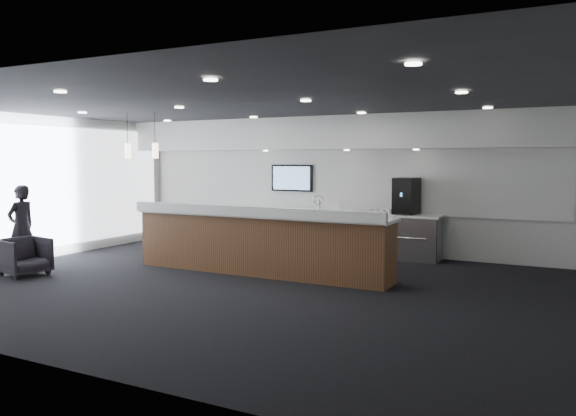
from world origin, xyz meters
The scene contains 25 objects.
ground centered at (0.00, 0.00, 0.00)m, with size 10.00×10.00×0.00m, color black.
ceiling centered at (0.00, 0.00, 3.00)m, with size 10.00×8.00×0.02m, color black.
back_wall centered at (0.00, 4.00, 1.50)m, with size 10.00×0.02×3.00m, color silver.
left_wall centered at (-5.00, 0.00, 1.50)m, with size 0.02×8.00×3.00m, color silver.
soffit_bulkhead centered at (0.00, 3.55, 2.65)m, with size 10.00×0.90×0.70m, color silver.
alcove_panel centered at (0.00, 3.97, 1.60)m, with size 9.80×0.06×1.40m, color silver.
window_blinds_wall centered at (-4.96, 0.00, 1.50)m, with size 0.04×7.36×2.55m, color silver.
back_credenza centered at (0.00, 3.64, 0.48)m, with size 5.06×0.66×0.95m.
wall_tv centered at (-1.00, 3.91, 1.65)m, with size 1.05×0.08×0.62m.
pendant_left centered at (-2.40, 0.80, 2.25)m, with size 0.12×0.12×0.30m, color #FAEBC3.
pendant_right centered at (-3.10, 0.80, 2.25)m, with size 0.12×0.12×0.30m, color #FAEBC3.
ceiling_can_lights centered at (0.00, 0.00, 2.97)m, with size 7.00×5.00×0.02m, color white, non-canonical shape.
service_counter centered at (-0.18, 0.96, 0.58)m, with size 5.03×0.87×1.49m.
coffee_machine centered at (1.79, 3.63, 1.33)m, with size 0.51×0.60×0.76m.
info_sign_left centered at (0.28, 3.53, 1.05)m, with size 0.15×0.02×0.21m, color white.
info_sign_right centered at (0.53, 3.50, 1.08)m, with size 0.19×0.02×0.25m, color white.
armchair centered at (-3.86, -1.09, 0.34)m, with size 0.73×0.75×0.68m, color black.
lounge_guest centered at (-4.56, -0.60, 0.80)m, with size 0.58×0.38×1.59m, color black.
cup_0 centered at (1.90, 3.52, 1.00)m, with size 0.11×0.11×0.10m, color white.
cup_1 centered at (1.76, 3.52, 1.00)m, with size 0.11×0.11×0.10m, color white.
cup_2 centered at (1.62, 3.52, 1.00)m, with size 0.11×0.11×0.10m, color white.
cup_3 centered at (1.48, 3.52, 1.00)m, with size 0.11×0.11×0.10m, color white.
cup_4 centered at (1.34, 3.52, 1.00)m, with size 0.11×0.11×0.10m, color white.
cup_5 centered at (1.20, 3.52, 1.00)m, with size 0.11×0.11×0.10m, color white.
cup_6 centered at (1.06, 3.52, 1.00)m, with size 0.11×0.11×0.10m, color white.
Camera 1 is at (4.89, -7.80, 2.07)m, focal length 35.00 mm.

